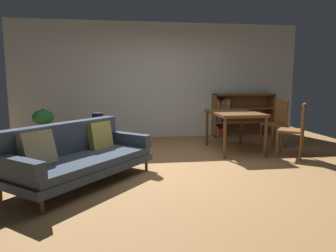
{
  "coord_description": "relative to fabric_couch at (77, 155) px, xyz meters",
  "views": [
    {
      "loc": [
        -0.82,
        -4.64,
        1.34
      ],
      "look_at": [
        -0.12,
        0.25,
        0.62
      ],
      "focal_mm": 32.77,
      "sensor_mm": 36.0,
      "label": 1
    }
  ],
  "objects": [
    {
      "name": "media_console",
      "position": [
        0.19,
        1.58,
        -0.11
      ],
      "size": [
        0.43,
        1.09,
        0.54
      ],
      "color": "#56351E",
      "rests_on": "ground_plane"
    },
    {
      "name": "potted_floor_plant",
      "position": [
        -0.81,
        1.61,
        0.16
      ],
      "size": [
        0.46,
        0.42,
        0.86
      ],
      "color": "#333338",
      "rests_on": "ground_plane"
    },
    {
      "name": "fabric_couch",
      "position": [
        0.0,
        0.0,
        0.0
      ],
      "size": [
        1.93,
        2.08,
        0.78
      ],
      "color": "brown",
      "rests_on": "ground_plane"
    },
    {
      "name": "desk_speaker",
      "position": [
        0.17,
        1.36,
        0.3
      ],
      "size": [
        0.19,
        0.19,
        0.25
      ],
      "color": "black",
      "rests_on": "media_console"
    },
    {
      "name": "dining_chair_far",
      "position": [
        3.72,
        1.72,
        0.16
      ],
      "size": [
        0.46,
        0.47,
        0.96
      ],
      "color": "brown",
      "rests_on": "ground_plane"
    },
    {
      "name": "bookshelf",
      "position": [
        3.42,
        3.06,
        0.15
      ],
      "size": [
        1.51,
        0.32,
        1.05
      ],
      "color": "brown",
      "rests_on": "ground_plane"
    },
    {
      "name": "back_wall_panel",
      "position": [
        1.46,
        3.24,
        0.98
      ],
      "size": [
        6.8,
        0.1,
        2.7
      ],
      "primitive_type": "cube",
      "color": "silver",
      "rests_on": "ground_plane"
    },
    {
      "name": "dining_table",
      "position": [
        2.73,
        1.49,
        0.31
      ],
      "size": [
        0.85,
        1.26,
        0.76
      ],
      "color": "brown",
      "rests_on": "ground_plane"
    },
    {
      "name": "ground_plane",
      "position": [
        1.46,
        0.54,
        -0.37
      ],
      "size": [
        8.16,
        8.16,
        0.0
      ],
      "primitive_type": "plane",
      "color": "#9E7042"
    },
    {
      "name": "dining_chair_near",
      "position": [
        3.61,
        0.84,
        0.17
      ],
      "size": [
        0.58,
        0.59,
        0.96
      ],
      "color": "brown",
      "rests_on": "ground_plane"
    },
    {
      "name": "open_laptop",
      "position": [
        0.09,
        1.63,
        0.2
      ],
      "size": [
        0.45,
        0.39,
        0.1
      ],
      "color": "#333338",
      "rests_on": "media_console"
    }
  ]
}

